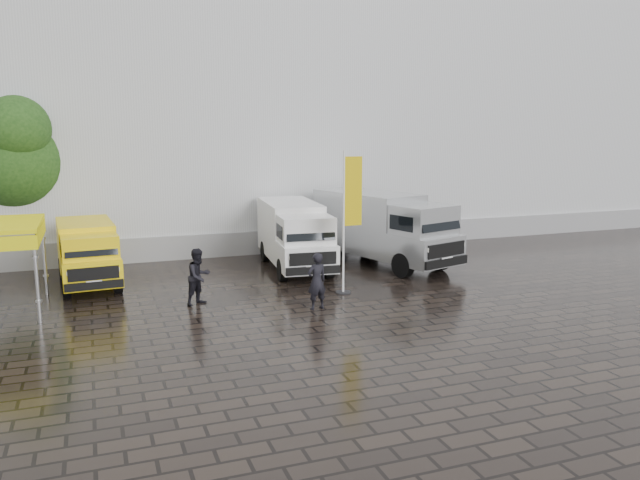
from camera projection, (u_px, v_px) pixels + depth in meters
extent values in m
plane|color=black|center=(357.00, 298.00, 19.92)|extent=(120.00, 120.00, 0.00)
cube|color=silver|center=(275.00, 116.00, 34.33)|extent=(44.00, 16.00, 12.00)
cube|color=gray|center=(327.00, 238.00, 27.86)|extent=(44.00, 0.15, 1.00)
cylinder|color=silver|center=(44.00, 257.00, 20.14)|extent=(0.10, 0.10, 2.49)
cylinder|color=silver|center=(37.00, 279.00, 17.15)|extent=(0.10, 0.10, 2.49)
cylinder|color=black|center=(343.00, 292.00, 20.52)|extent=(0.50, 0.50, 0.04)
cylinder|color=white|center=(344.00, 223.00, 20.11)|extent=(0.07, 0.07, 4.64)
cube|color=#DEBB0B|center=(353.00, 191.00, 20.05)|extent=(0.60, 0.03, 2.23)
cylinder|color=black|center=(20.00, 223.00, 24.25)|extent=(0.48, 0.48, 3.44)
sphere|color=#1C3F14|center=(14.00, 161.00, 23.82)|extent=(3.78, 3.78, 3.78)
cube|color=black|center=(404.00, 234.00, 28.77)|extent=(0.80, 0.80, 1.07)
imported|color=black|center=(317.00, 281.00, 18.52)|extent=(0.69, 0.51, 1.72)
imported|color=black|center=(199.00, 277.00, 19.04)|extent=(1.07, 1.02, 1.75)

